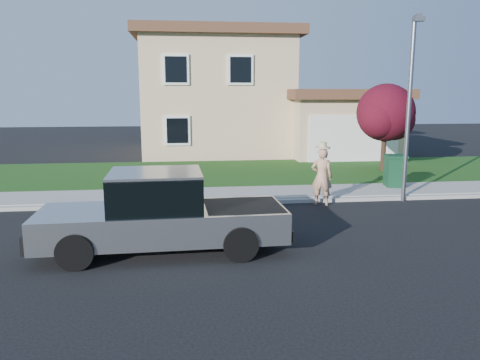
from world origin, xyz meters
name	(u,v)px	position (x,y,z in m)	size (l,w,h in m)	color
ground	(260,230)	(0.00, 0.00, 0.00)	(80.00, 80.00, 0.00)	black
curb	(276,201)	(1.00, 2.90, 0.06)	(40.00, 0.20, 0.12)	gray
sidewalk	(270,194)	(1.00, 4.00, 0.07)	(40.00, 2.00, 0.15)	gray
lawn	(251,173)	(1.00, 8.50, 0.05)	(40.00, 7.00, 0.10)	#1E4112
house	(238,98)	(1.31, 16.38, 3.17)	(14.00, 11.30, 6.85)	tan
pickup_truck	(162,215)	(-2.39, -1.32, 0.83)	(5.50, 2.13, 1.79)	black
woman	(322,175)	(2.34, 2.52, 0.93)	(0.75, 0.61, 1.97)	tan
ornamental_tree	(386,115)	(6.83, 8.13, 2.50)	(2.74, 2.47, 3.76)	black
trash_bin	(395,170)	(5.60, 4.40, 0.72)	(0.81, 0.90, 1.13)	#0F371F
street_lamp	(410,99)	(5.14, 2.69, 3.27)	(0.36, 0.75, 5.73)	slate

